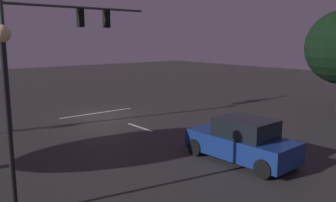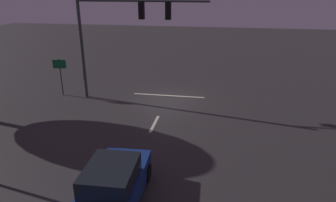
% 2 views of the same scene
% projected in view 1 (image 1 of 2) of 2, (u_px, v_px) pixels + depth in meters
% --- Properties ---
extents(ground_plane, '(80.00, 80.00, 0.00)m').
position_uv_depth(ground_plane, '(103.00, 115.00, 21.77)').
color(ground_plane, '#2D2B2B').
extents(traffic_signal_assembly, '(8.32, 0.47, 7.05)m').
position_uv_depth(traffic_signal_assembly, '(55.00, 34.00, 18.73)').
color(traffic_signal_assembly, '#383A3D').
rests_on(traffic_signal_assembly, ground_plane).
extents(lane_dash_far, '(0.16, 2.20, 0.01)m').
position_uv_depth(lane_dash_far, '(140.00, 127.00, 18.71)').
color(lane_dash_far, beige).
rests_on(lane_dash_far, ground_plane).
extents(lane_dash_mid, '(0.16, 2.20, 0.01)m').
position_uv_depth(lane_dash_mid, '(224.00, 156.00, 14.13)').
color(lane_dash_mid, beige).
rests_on(lane_dash_mid, ground_plane).
extents(stop_bar, '(5.00, 0.16, 0.01)m').
position_uv_depth(stop_bar, '(98.00, 113.00, 22.34)').
color(stop_bar, beige).
rests_on(stop_bar, ground_plane).
extents(car_approaching, '(2.04, 4.42, 1.70)m').
position_uv_depth(car_approaching, '(242.00, 141.00, 13.40)').
color(car_approaching, navy).
rests_on(car_approaching, ground_plane).
extents(street_lamp_right_kerb, '(0.44, 0.44, 5.00)m').
position_uv_depth(street_lamp_right_kerb, '(6.00, 86.00, 8.70)').
color(street_lamp_right_kerb, black).
rests_on(street_lamp_right_kerb, ground_plane).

